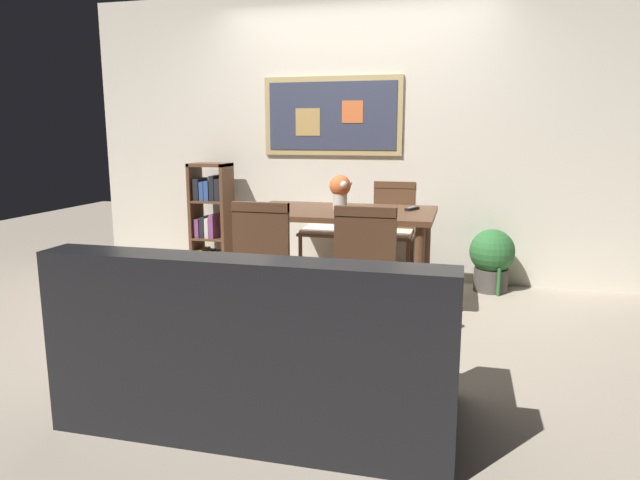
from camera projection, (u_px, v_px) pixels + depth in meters
name	position (u px, v px, depth m)	size (l,w,h in m)	color
ground_plane	(320.00, 320.00, 4.12)	(12.00, 12.00, 0.00)	tan
wall_back_with_painting	(357.00, 138.00, 5.21)	(5.20, 0.14, 2.60)	beige
dining_table	(341.00, 223.00, 4.42)	(1.44, 0.89, 0.76)	brown
dining_chair_near_left	(266.00, 256.00, 3.78)	(0.40, 0.41, 0.91)	brown
dining_chair_far_left	(325.00, 221.00, 5.30)	(0.40, 0.41, 0.91)	brown
dining_chair_far_right	(393.00, 223.00, 5.14)	(0.40, 0.41, 0.91)	brown
dining_chair_near_right	(367.00, 263.00, 3.57)	(0.40, 0.41, 0.91)	brown
leather_couch	(262.00, 356.00, 2.67)	(1.80, 0.84, 0.84)	black
bookshelf	(212.00, 223.00, 5.40)	(0.36, 0.28, 1.07)	brown
potted_ivy	(492.00, 258.00, 4.85)	(0.38, 0.38, 0.61)	#4C4742
flower_vase	(340.00, 189.00, 4.43)	(0.17, 0.17, 0.27)	beige
tv_remote	(412.00, 209.00, 4.40)	(0.11, 0.16, 0.02)	black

